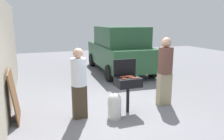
# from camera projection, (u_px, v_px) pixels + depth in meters

# --- Properties ---
(ground_plane) EXTENTS (24.00, 24.00, 0.00)m
(ground_plane) POSITION_uv_depth(u_px,v_px,m) (119.00, 110.00, 5.63)
(ground_plane) COLOR slate
(house_wall_side) EXTENTS (0.24, 8.00, 2.81)m
(house_wall_side) POSITION_uv_depth(u_px,v_px,m) (1.00, 56.00, 5.32)
(house_wall_side) COLOR #B2A893
(house_wall_side) RESTS_ON ground
(bbq_grill) EXTENTS (0.60, 0.44, 0.90)m
(bbq_grill) POSITION_uv_depth(u_px,v_px,m) (128.00, 83.00, 5.36)
(bbq_grill) COLOR black
(bbq_grill) RESTS_ON ground
(grill_lid_open) EXTENTS (0.60, 0.05, 0.42)m
(grill_lid_open) POSITION_uv_depth(u_px,v_px,m) (125.00, 67.00, 5.49)
(grill_lid_open) COLOR black
(grill_lid_open) RESTS_ON bbq_grill
(hot_dog_0) EXTENTS (0.13, 0.04, 0.03)m
(hot_dog_0) POSITION_uv_depth(u_px,v_px,m) (130.00, 76.00, 5.43)
(hot_dog_0) COLOR #AD4228
(hot_dog_0) RESTS_ON bbq_grill
(hot_dog_1) EXTENTS (0.13, 0.03, 0.03)m
(hot_dog_1) POSITION_uv_depth(u_px,v_px,m) (122.00, 77.00, 5.36)
(hot_dog_1) COLOR #AD4228
(hot_dog_1) RESTS_ON bbq_grill
(hot_dog_2) EXTENTS (0.13, 0.04, 0.03)m
(hot_dog_2) POSITION_uv_depth(u_px,v_px,m) (131.00, 77.00, 5.33)
(hot_dog_2) COLOR #C6593D
(hot_dog_2) RESTS_ON bbq_grill
(hot_dog_3) EXTENTS (0.13, 0.03, 0.03)m
(hot_dog_3) POSITION_uv_depth(u_px,v_px,m) (132.00, 78.00, 5.27)
(hot_dog_3) COLOR #AD4228
(hot_dog_3) RESTS_ON bbq_grill
(hot_dog_4) EXTENTS (0.13, 0.03, 0.03)m
(hot_dog_4) POSITION_uv_depth(u_px,v_px,m) (125.00, 77.00, 5.34)
(hot_dog_4) COLOR #B74C33
(hot_dog_4) RESTS_ON bbq_grill
(hot_dog_5) EXTENTS (0.13, 0.03, 0.03)m
(hot_dog_5) POSITION_uv_depth(u_px,v_px,m) (128.00, 76.00, 5.46)
(hot_dog_5) COLOR #AD4228
(hot_dog_5) RESTS_ON bbq_grill
(hot_dog_6) EXTENTS (0.13, 0.04, 0.03)m
(hot_dog_6) POSITION_uv_depth(u_px,v_px,m) (136.00, 78.00, 5.23)
(hot_dog_6) COLOR #C6593D
(hot_dog_6) RESTS_ON bbq_grill
(hot_dog_7) EXTENTS (0.13, 0.03, 0.03)m
(hot_dog_7) POSITION_uv_depth(u_px,v_px,m) (130.00, 77.00, 5.37)
(hot_dog_7) COLOR #AD4228
(hot_dog_7) RESTS_ON bbq_grill
(hot_dog_8) EXTENTS (0.13, 0.03, 0.03)m
(hot_dog_8) POSITION_uv_depth(u_px,v_px,m) (124.00, 79.00, 5.17)
(hot_dog_8) COLOR #B74C33
(hot_dog_8) RESTS_ON bbq_grill
(propane_tank) EXTENTS (0.32, 0.32, 0.62)m
(propane_tank) POSITION_uv_depth(u_px,v_px,m) (115.00, 105.00, 5.12)
(propane_tank) COLOR silver
(propane_tank) RESTS_ON ground
(person_left) EXTENTS (0.35, 0.35, 1.66)m
(person_left) POSITION_uv_depth(u_px,v_px,m) (79.00, 81.00, 5.01)
(person_left) COLOR #3F3323
(person_left) RESTS_ON ground
(person_right) EXTENTS (0.38, 0.38, 1.83)m
(person_right) POSITION_uv_depth(u_px,v_px,m) (165.00, 69.00, 5.83)
(person_right) COLOR gray
(person_right) RESTS_ON ground
(parked_minivan) EXTENTS (2.23, 4.50, 2.02)m
(parked_minivan) POSITION_uv_depth(u_px,v_px,m) (119.00, 49.00, 9.79)
(parked_minivan) COLOR #234C2D
(parked_minivan) RESTS_ON ground
(leaning_board) EXTENTS (0.16, 0.90, 1.15)m
(leaning_board) POSITION_uv_depth(u_px,v_px,m) (14.00, 96.00, 4.99)
(leaning_board) COLOR brown
(leaning_board) RESTS_ON ground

